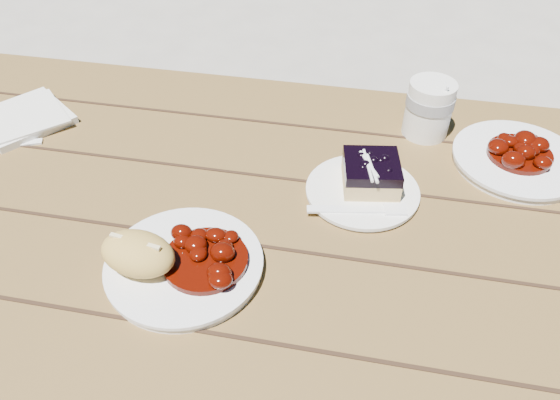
% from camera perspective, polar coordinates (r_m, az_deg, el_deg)
% --- Properties ---
extents(picnic_table, '(2.00, 1.55, 0.75)m').
position_cam_1_polar(picnic_table, '(0.98, 2.16, -8.37)').
color(picnic_table, brown).
rests_on(picnic_table, ground).
extents(main_plate, '(0.22, 0.22, 0.02)m').
position_cam_1_polar(main_plate, '(0.79, -9.94, -6.80)').
color(main_plate, white).
rests_on(main_plate, picnic_table).
extents(goulash_stew, '(0.12, 0.12, 0.04)m').
position_cam_1_polar(goulash_stew, '(0.76, -7.93, -5.44)').
color(goulash_stew, '#470A02').
rests_on(goulash_stew, main_plate).
extents(bread_roll, '(0.12, 0.09, 0.06)m').
position_cam_1_polar(bread_roll, '(0.77, -14.62, -5.44)').
color(bread_roll, gold).
rests_on(bread_roll, main_plate).
extents(dessert_plate, '(0.18, 0.18, 0.01)m').
position_cam_1_polar(dessert_plate, '(0.90, 8.59, 0.85)').
color(dessert_plate, white).
rests_on(dessert_plate, picnic_table).
extents(blueberry_cake, '(0.10, 0.10, 0.05)m').
position_cam_1_polar(blueberry_cake, '(0.89, 9.50, 2.82)').
color(blueberry_cake, '#D6B775').
rests_on(blueberry_cake, dessert_plate).
extents(fork_dessert, '(0.16, 0.05, 0.00)m').
position_cam_1_polar(fork_dessert, '(0.85, 7.02, -0.98)').
color(fork_dessert, white).
rests_on(fork_dessert, dessert_plate).
extents(coffee_cup, '(0.08, 0.08, 0.10)m').
position_cam_1_polar(coffee_cup, '(1.04, 15.28, 9.18)').
color(coffee_cup, white).
rests_on(coffee_cup, picnic_table).
extents(napkin_stack, '(0.21, 0.21, 0.01)m').
position_cam_1_polar(napkin_stack, '(1.17, -25.19, 7.74)').
color(napkin_stack, white).
rests_on(napkin_stack, picnic_table).
extents(fork_table, '(0.16, 0.08, 0.00)m').
position_cam_1_polar(fork_table, '(1.11, -26.69, 5.16)').
color(fork_table, white).
rests_on(fork_table, picnic_table).
extents(second_plate, '(0.22, 0.22, 0.02)m').
position_cam_1_polar(second_plate, '(1.04, 23.55, 3.84)').
color(second_plate, white).
rests_on(second_plate, picnic_table).
extents(second_stew, '(0.11, 0.11, 0.04)m').
position_cam_1_polar(second_stew, '(1.02, 23.99, 5.11)').
color(second_stew, '#470A02').
rests_on(second_stew, second_plate).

